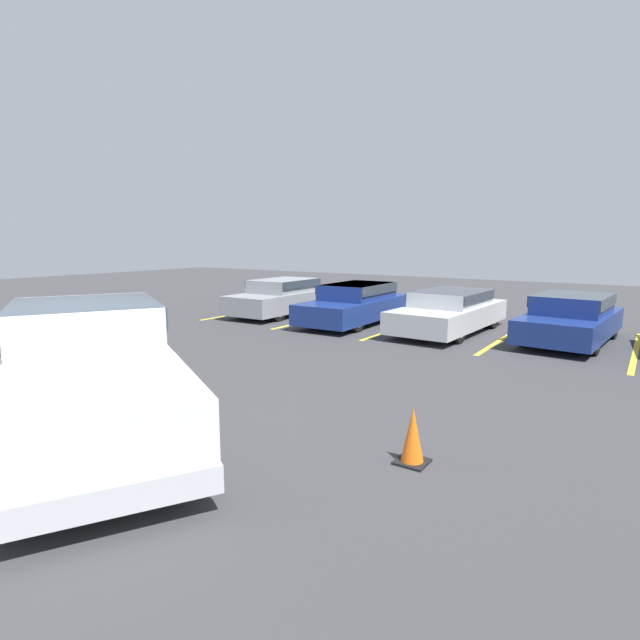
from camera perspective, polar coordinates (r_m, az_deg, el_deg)
ground_plane at (r=7.69m, az=-26.09°, el=-11.54°), size 60.00×60.00×0.00m
stall_stripe_a at (r=18.57m, az=-7.58°, el=1.04°), size 0.12×5.22×0.01m
stall_stripe_b at (r=16.75m, az=0.11°, el=0.24°), size 0.12×5.22×0.01m
stall_stripe_c at (r=15.31m, az=9.46°, el=-0.74°), size 0.12×5.22×0.01m
stall_stripe_d at (r=14.35m, az=20.39°, el=-1.85°), size 0.12×5.22×0.01m
stall_stripe_e at (r=13.98m, az=32.39°, el=-2.99°), size 0.12×5.22×0.01m
pickup_truck at (r=7.56m, az=-24.81°, el=-4.96°), size 6.25×4.73×1.73m
parked_sedan_a at (r=17.58m, az=-4.25°, el=2.78°), size 1.89×4.50×1.24m
parked_sedan_b at (r=15.74m, az=4.20°, el=2.06°), size 1.88×4.79×1.24m
parked_sedan_c at (r=14.61m, az=14.62°, el=1.11°), size 2.01×4.75×1.17m
parked_sedan_d at (r=14.23m, az=26.77°, el=0.32°), size 2.10×4.38×1.23m
traffic_cone at (r=6.07m, az=10.55°, el=-13.05°), size 0.36×0.36×0.68m
wheel_stop_curb at (r=17.21m, az=25.32°, el=-0.18°), size 1.79×0.20×0.14m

